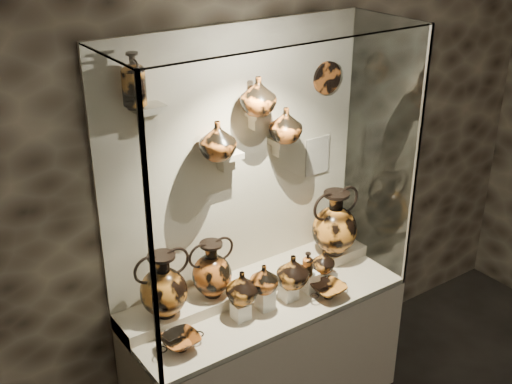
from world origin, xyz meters
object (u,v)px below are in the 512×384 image
Objects in this scene: amphora_right at (335,223)px; jug_e at (323,261)px; kylix_right at (328,290)px; ovoid_vase_a at (217,140)px; jug_a at (242,287)px; ovoid_vase_b at (258,96)px; amphora_mid at (212,269)px; lekythos_tall at (134,78)px; kylix_left at (180,341)px; jug_b at (264,278)px; jug_c at (293,271)px; lekythos_small at (307,263)px; ovoid_vase_c at (285,125)px; amphora_left at (164,285)px.

amphora_right is 0.30m from jug_e.
ovoid_vase_a reaches higher than kylix_right.
ovoid_vase_b is (0.27, 0.23, 1.00)m from jug_a.
jug_e is (0.68, -0.19, -0.09)m from amphora_mid.
lekythos_tall is (-0.95, 0.40, 1.34)m from kylix_right.
amphora_mid is 1.65× the size of ovoid_vase_b.
kylix_left is 0.85× the size of lekythos_tall.
jug_a is 1.06m from ovoid_vase_b.
jug_e reaches higher than kylix_right.
jug_b is (0.21, -0.22, -0.03)m from amphora_mid.
amphora_mid is 1.37× the size of kylix_right.
jug_c is 0.78× the size of kylix_left.
ovoid_vase_b reaches higher than jug_b.
lekythos_tall is (-0.56, 0.29, 1.17)m from jug_b.
jug_a is 0.46m from kylix_left.
lekythos_small is at bearing -149.97° from jug_e.
jug_a is at bearing -161.63° from ovoid_vase_c.
ovoid_vase_b is 0.28m from ovoid_vase_c.
jug_b is at bearing -112.28° from ovoid_vase_b.
amphora_left is 0.32m from kylix_left.
amphora_right is at bearing -20.67° from ovoid_vase_c.
lekythos_tall reaches higher than jug_e.
amphora_mid is 1.72× the size of jug_c.
kylix_left is (-0.43, -0.06, -0.14)m from jug_a.
amphora_mid is at bearing -179.08° from amphora_right.
lekythos_tall is (-0.42, 0.27, 1.19)m from jug_a.
jug_e is at bearing -18.04° from amphora_mid.
lekythos_tall reaches higher than amphora_right.
amphora_left is 0.76m from jug_c.
lekythos_tall is at bearing -175.68° from jug_e.
amphora_right is at bearing 1.69° from lekythos_tall.
jug_e is 1.11m from ovoid_vase_b.
ovoid_vase_b reaches higher than amphora_right.
amphora_mid is (0.31, 0.01, -0.02)m from amphora_left.
jug_c is (0.21, 0.00, -0.02)m from jug_b.
ovoid_vase_b reaches higher than lekythos_small.
jug_c is at bearing -155.95° from amphora_right.
jug_a is 0.95m from ovoid_vase_c.
lekythos_tall is at bearing 165.09° from amphora_mid.
amphora_left is 2.00× the size of jug_a.
lekythos_tall reaches higher than amphora_left.
jug_b is 0.67× the size of kylix_left.
ovoid_vase_a is (-0.33, 0.25, 0.80)m from jug_c.
amphora_right is 1.70× the size of kylix_right.
ovoid_vase_c is at bearing 7.28° from ovoid_vase_b.
ovoid_vase_b reaches higher than jug_e.
ovoid_vase_a is at bearing 172.22° from ovoid_vase_c.
amphora_right is 0.79m from ovoid_vase_c.
ovoid_vase_c is (0.85, 0.06, 0.73)m from amphora_left.
jug_b is at bearing 140.89° from kylix_right.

